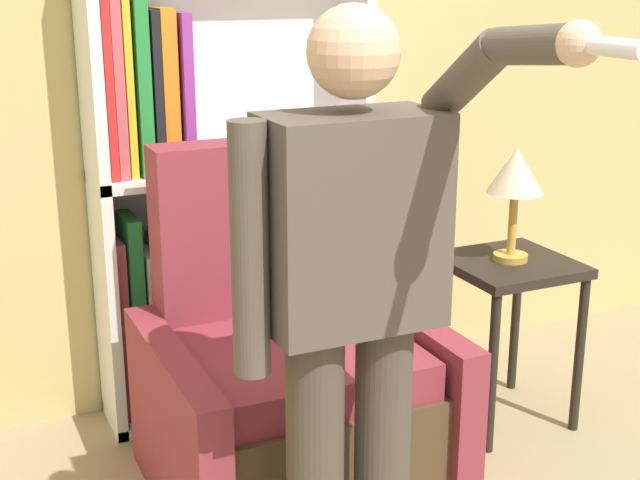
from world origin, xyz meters
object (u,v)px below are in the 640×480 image
(person_standing, at_px, (353,289))
(side_table, at_px, (508,290))
(bookcase, at_px, (198,190))
(armchair, at_px, (288,383))
(table_lamp, at_px, (516,177))

(person_standing, distance_m, side_table, 1.30)
(bookcase, xyz_separation_m, armchair, (0.10, -0.63, -0.53))
(armchair, xyz_separation_m, side_table, (0.92, 0.05, 0.17))
(person_standing, distance_m, table_lamp, 1.24)
(bookcase, xyz_separation_m, person_standing, (-0.00, -1.29, 0.03))
(armchair, relative_size, table_lamp, 2.67)
(bookcase, relative_size, side_table, 2.96)
(armchair, relative_size, side_table, 1.75)
(side_table, bearing_deg, person_standing, -144.88)
(armchair, bearing_deg, person_standing, -98.60)
(side_table, distance_m, table_lamp, 0.43)
(armchair, bearing_deg, table_lamp, 3.24)
(bookcase, bearing_deg, armchair, -81.32)
(table_lamp, bearing_deg, side_table, -99.46)
(bookcase, distance_m, table_lamp, 1.17)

